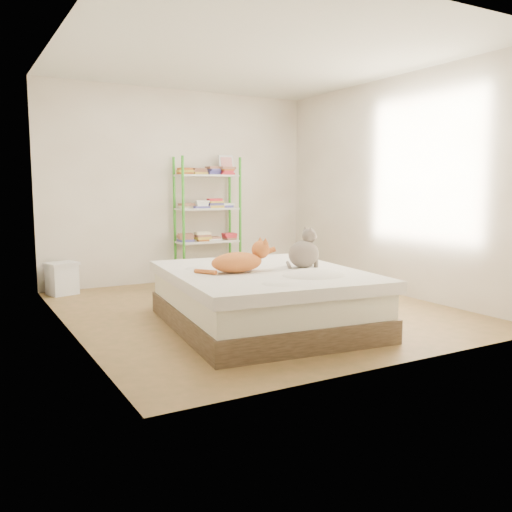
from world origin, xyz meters
TOP-DOWN VIEW (x-y plane):
  - room at (0.00, 0.00)m, footprint 3.81×4.21m
  - bed at (-0.29, -0.64)m, footprint 1.87×2.24m
  - orange_cat at (-0.56, -0.66)m, footprint 0.58×0.32m
  - grey_cat at (0.13, -0.71)m, footprint 0.35×0.29m
  - shelf_unit at (0.31, 1.88)m, footprint 0.88×0.36m
  - cardboard_box at (-0.10, 1.32)m, footprint 0.65×0.67m
  - white_bin at (-1.65, 1.85)m, footprint 0.41×0.38m

SIDE VIEW (x-z plane):
  - cardboard_box at x=-0.10m, z-range -0.03..0.40m
  - white_bin at x=-1.65m, z-range 0.00..0.40m
  - bed at x=-0.29m, z-range 0.00..0.53m
  - orange_cat at x=-0.56m, z-range 0.53..0.76m
  - grey_cat at x=0.13m, z-range 0.53..0.91m
  - shelf_unit at x=0.31m, z-range 0.01..1.75m
  - room at x=0.00m, z-range 0.00..2.61m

